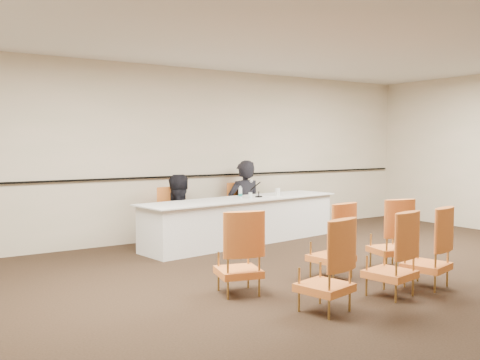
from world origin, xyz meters
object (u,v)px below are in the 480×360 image
object	(u,v)px
water_bottle	(240,192)
drinking_glass	(250,195)
microphone	(259,188)
aud_chair_back_mid	(390,253)
panelist_main_chair	(244,209)
aud_chair_front_mid	(331,240)
aud_chair_front_left	(238,252)
aud_chair_back_right	(427,247)
panelist_second	(176,226)
aud_chair_back_left	(325,265)
panelist_main	(244,210)
coffee_cup	(278,192)
panel_table	(242,220)
aud_chair_front_right	(390,233)
panelist_second_chair	(176,216)

from	to	relation	value
water_bottle	drinking_glass	xyz separation A→B (m)	(0.16, -0.07, -0.06)
microphone	aud_chair_back_mid	size ratio (longest dim) A/B	0.32
panelist_main_chair	drinking_glass	size ratio (longest dim) A/B	9.50
aud_chair_front_mid	aud_chair_back_mid	world-z (taller)	same
aud_chair_front_left	aud_chair_back_right	size ratio (longest dim) A/B	1.00
aud_chair_front_left	panelist_second	bearing A→B (deg)	91.37
aud_chair_back_left	aud_chair_back_mid	xyz separation A→B (m)	(0.97, 0.01, 0.00)
panelist_main_chair	aud_chair_back_right	world-z (taller)	same
microphone	drinking_glass	bearing A→B (deg)	-178.45
water_bottle	aud_chair_front_left	world-z (taller)	water_bottle
microphone	aud_chair_back_mid	world-z (taller)	microphone
panelist_main_chair	water_bottle	bearing A→B (deg)	-135.92
panelist_main	panelist_main_chair	distance (m)	0.02
coffee_cup	aud_chair_back_left	size ratio (longest dim) A/B	0.15
aud_chair_front_left	aud_chair_back_mid	size ratio (longest dim) A/B	1.00
panelist_main	aud_chair_front_left	world-z (taller)	panelist_main
panelist_main	drinking_glass	xyz separation A→B (m)	(-0.35, -0.71, 0.34)
aud_chair_back_mid	coffee_cup	bearing A→B (deg)	62.34
aud_chair_back_mid	panelist_main_chair	bearing A→B (deg)	68.40
water_bottle	aud_chair_back_mid	distance (m)	3.55
panel_table	aud_chair_front_left	size ratio (longest dim) A/B	3.96
panelist_main_chair	aud_chair_front_left	bearing A→B (deg)	-132.32
drinking_glass	aud_chair_back_right	world-z (taller)	aud_chair_back_right
panel_table	coffee_cup	size ratio (longest dim) A/B	27.11
drinking_glass	aud_chair_back_right	size ratio (longest dim) A/B	0.11
panelist_main_chair	coffee_cup	distance (m)	0.80
panel_table	panelist_main_chair	xyz separation A→B (m)	(0.45, 0.62, 0.10)
aud_chair_front_right	aud_chair_back_right	bearing A→B (deg)	-100.20
panelist_second_chair	aud_chair_back_mid	distance (m)	4.00
panelist_main	drinking_glass	bearing A→B (deg)	66.99
water_bottle	aud_chair_front_left	xyz separation A→B (m)	(-1.68, -2.52, -0.38)
panel_table	drinking_glass	world-z (taller)	drinking_glass
aud_chair_back_right	panelist_second	bearing A→B (deg)	93.79
microphone	coffee_cup	xyz separation A→B (m)	(0.38, -0.03, -0.08)
panelist_main	aud_chair_back_mid	distance (m)	4.23
coffee_cup	panelist_main	bearing A→B (deg)	111.13
water_bottle	panel_table	bearing A→B (deg)	11.33
panel_table	microphone	size ratio (longest dim) A/B	12.22
panelist_second_chair	panelist_main	bearing A→B (deg)	0.00
panelist_second_chair	aud_chair_front_left	xyz separation A→B (m)	(-0.70, -2.95, 0.00)
aud_chair_front_mid	coffee_cup	bearing A→B (deg)	58.01
panelist_second	water_bottle	size ratio (longest dim) A/B	8.16
water_bottle	aud_chair_front_left	size ratio (longest dim) A/B	0.22
panelist_main_chair	aud_chair_back_right	bearing A→B (deg)	-100.24
aud_chair_front_right	aud_chair_back_mid	bearing A→B (deg)	-125.92
panelist_second_chair	aud_chair_front_right	xyz separation A→B (m)	(1.67, -3.05, 0.00)
microphone	aud_chair_back_left	distance (m)	3.93
panel_table	coffee_cup	bearing A→B (deg)	-10.98
panelist_second_chair	microphone	bearing A→B (deg)	-25.59
coffee_cup	panel_table	bearing A→B (deg)	176.63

